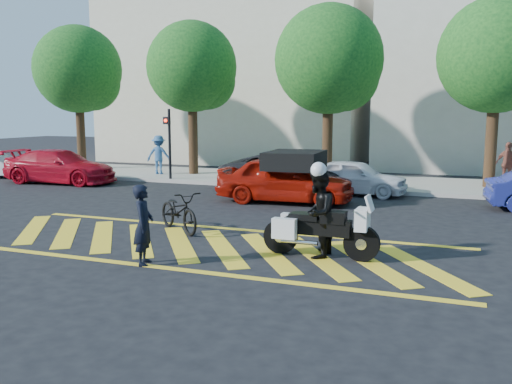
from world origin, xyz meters
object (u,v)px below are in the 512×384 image
(officer_moto, at_px, (318,214))
(parked_mid_right, at_px, (355,177))
(officer_bike, at_px, (143,225))
(police_motorcycle, at_px, (318,229))
(parked_left, at_px, (60,166))
(red_convertible, at_px, (285,180))
(parked_mid_left, at_px, (287,172))
(bicycle, at_px, (179,211))

(officer_moto, xyz_separation_m, parked_mid_right, (-0.94, 9.08, -0.28))
(officer_bike, distance_m, parked_mid_right, 11.11)
(police_motorcycle, distance_m, parked_mid_right, 9.13)
(officer_bike, distance_m, police_motorcycle, 3.64)
(officer_moto, xyz_separation_m, parked_left, (-13.52, 7.80, -0.21))
(officer_bike, height_order, parked_mid_right, officer_bike)
(officer_bike, distance_m, red_convertible, 8.25)
(parked_left, bearing_deg, parked_mid_left, -86.01)
(bicycle, height_order, parked_mid_right, parked_mid_right)
(bicycle, relative_size, parked_mid_left, 0.38)
(parked_mid_right, bearing_deg, police_motorcycle, -168.55)
(parked_mid_right, bearing_deg, officer_bike, 174.02)
(officer_bike, xyz_separation_m, red_convertible, (0.33, 8.24, -0.03))
(officer_moto, height_order, red_convertible, officer_moto)
(bicycle, relative_size, red_convertible, 0.43)
(bicycle, xyz_separation_m, red_convertible, (1.19, 5.26, 0.26))
(red_convertible, bearing_deg, parked_mid_right, -37.92)
(parked_mid_right, bearing_deg, parked_left, 101.23)
(parked_mid_left, bearing_deg, parked_left, 98.92)
(bicycle, xyz_separation_m, parked_left, (-9.52, 6.63, 0.19))
(officer_moto, relative_size, parked_mid_right, 0.49)
(officer_moto, height_order, parked_left, officer_moto)
(parked_left, distance_m, parked_mid_left, 10.00)
(police_motorcycle, distance_m, parked_left, 15.62)
(officer_bike, xyz_separation_m, officer_moto, (3.14, 1.81, 0.12))
(bicycle, xyz_separation_m, parked_mid_right, (3.05, 7.91, 0.13))
(red_convertible, bearing_deg, police_motorcycle, -159.04)
(officer_moto, xyz_separation_m, red_convertible, (-2.81, 6.43, -0.15))
(police_motorcycle, xyz_separation_m, parked_left, (-13.53, 7.80, 0.12))
(bicycle, height_order, officer_moto, officer_moto)
(parked_mid_right, bearing_deg, parked_mid_left, 92.81)
(red_convertible, xyz_separation_m, parked_mid_left, (-0.81, 2.77, -0.06))
(bicycle, height_order, parked_mid_left, parked_mid_left)
(police_motorcycle, relative_size, parked_left, 0.51)
(officer_moto, bearing_deg, parked_mid_right, -173.31)
(officer_bike, relative_size, red_convertible, 0.35)
(parked_left, bearing_deg, officer_moto, -124.05)
(officer_bike, xyz_separation_m, police_motorcycle, (3.15, 1.81, -0.21))
(officer_bike, height_order, bicycle, officer_bike)
(parked_left, height_order, parked_mid_right, parked_left)
(officer_moto, bearing_deg, parked_left, -119.22)
(bicycle, relative_size, police_motorcycle, 0.80)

